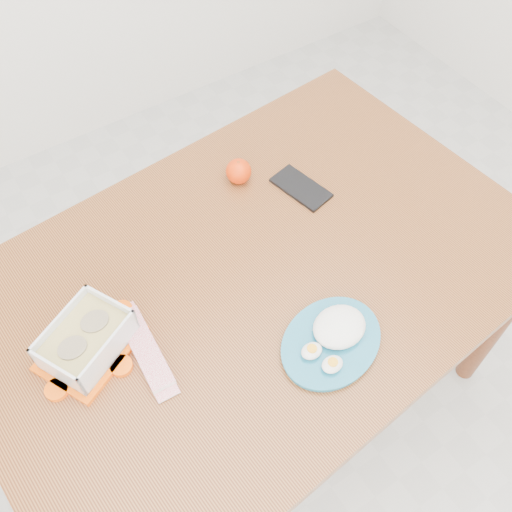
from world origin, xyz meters
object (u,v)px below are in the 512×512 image
food_container (87,340)px  rice_plate (334,336)px  smartphone (301,188)px  orange_fruit (239,171)px  dining_table (256,289)px

food_container → rice_plate: food_container is taller
smartphone → orange_fruit: bearing=123.6°
dining_table → rice_plate: 0.28m
rice_plate → smartphone: rice_plate is taller
dining_table → orange_fruit: bearing=60.4°
smartphone → rice_plate: bearing=-129.2°
orange_fruit → smartphone: bearing=-44.0°
food_container → orange_fruit: 0.60m
dining_table → food_container: bearing=171.7°
food_container → orange_fruit: size_ratio=3.79×
dining_table → food_container: food_container is taller
rice_plate → orange_fruit: bearing=66.0°
dining_table → smartphone: size_ratio=9.08×
dining_table → food_container: (-0.42, 0.02, 0.13)m
food_container → orange_fruit: bearing=-1.8°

